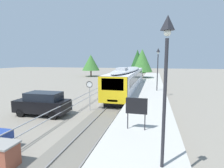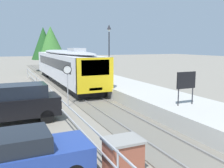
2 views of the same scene
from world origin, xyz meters
The scene contains 13 objects.
ground_plane centered at (-3.00, 22.00, 0.00)m, with size 160.00×160.00×0.00m, color gray.
track_rails centered at (0.00, 22.00, 0.03)m, with size 3.20×60.00×0.14m.
commuter_train centered at (0.00, 23.44, 2.15)m, with size 2.82×19.63×3.74m.
station_platform centered at (3.25, 22.00, 0.45)m, with size 3.90×60.00×0.90m, color #B7B5AD.
platform_lamp_mid_platform centered at (4.15, 20.95, 4.62)m, with size 0.34×0.34×5.35m.
platform_notice_board centered at (2.87, 7.51, 2.19)m, with size 1.20×0.08×1.80m.
speed_limit_sign centered at (-2.14, 13.39, 2.12)m, with size 0.61×0.10×2.81m.
brick_utility_cabinet centered at (-2.67, 3.95, 0.57)m, with size 1.21×0.99×1.13m.
carpark_fence centered at (-3.30, 12.00, 0.91)m, with size 0.06×36.06×1.25m.
parked_hatchback_blue centered at (-5.66, 4.72, 0.79)m, with size 4.02×1.80×1.53m.
parked_suv_black centered at (-5.55, 10.98, 1.06)m, with size 4.63×1.96×2.04m.
tree_behind_carpark centered at (0.01, 37.83, 4.48)m, with size 3.90×3.90×7.06m.
tree_behind_station_far centered at (1.05, 37.30, 4.69)m, with size 4.58×4.58×7.19m.
Camera 2 is at (-5.99, -2.67, 4.05)m, focal length 39.15 mm.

